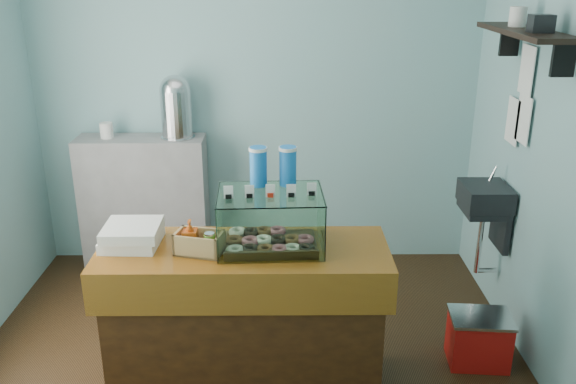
{
  "coord_description": "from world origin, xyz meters",
  "views": [
    {
      "loc": [
        0.22,
        -3.27,
        2.35
      ],
      "look_at": [
        0.25,
        -0.15,
        1.19
      ],
      "focal_mm": 38.0,
      "sensor_mm": 36.0,
      "label": 1
    }
  ],
  "objects_px": {
    "counter": "(245,318)",
    "display_case": "(270,217)",
    "red_cooler": "(479,339)",
    "coffee_urn": "(176,105)"
  },
  "relations": [
    {
      "from": "counter",
      "to": "display_case",
      "type": "bearing_deg",
      "value": 20.86
    },
    {
      "from": "display_case",
      "to": "red_cooler",
      "type": "height_order",
      "value": "display_case"
    },
    {
      "from": "counter",
      "to": "display_case",
      "type": "distance_m",
      "value": 0.63
    },
    {
      "from": "counter",
      "to": "display_case",
      "type": "height_order",
      "value": "display_case"
    },
    {
      "from": "coffee_urn",
      "to": "red_cooler",
      "type": "bearing_deg",
      "value": -33.82
    },
    {
      "from": "display_case",
      "to": "counter",
      "type": "bearing_deg",
      "value": -161.55
    },
    {
      "from": "red_cooler",
      "to": "display_case",
      "type": "bearing_deg",
      "value": -168.25
    },
    {
      "from": "display_case",
      "to": "coffee_urn",
      "type": "height_order",
      "value": "coffee_urn"
    },
    {
      "from": "counter",
      "to": "display_case",
      "type": "xyz_separation_m",
      "value": [
        0.15,
        0.06,
        0.61
      ]
    },
    {
      "from": "counter",
      "to": "red_cooler",
      "type": "xyz_separation_m",
      "value": [
        1.44,
        0.22,
        -0.29
      ]
    }
  ]
}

